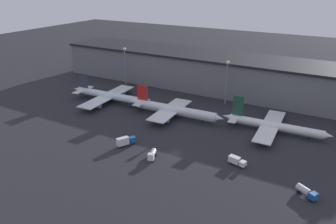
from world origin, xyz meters
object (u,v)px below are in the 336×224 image
object	(u,v)px
airplane_0	(110,96)
service_vehicle_0	(237,161)
airplane_1	(173,110)
service_vehicle_3	(125,141)
airplane_2	(273,126)
service_vehicle_2	(152,155)
service_vehicle_1	(307,192)

from	to	relation	value
airplane_0	service_vehicle_0	size ratio (longest dim) A/B	7.45
airplane_1	service_vehicle_3	distance (m)	33.60
airplane_2	service_vehicle_2	distance (m)	53.70
airplane_0	airplane_2	world-z (taller)	airplane_2
airplane_0	airplane_1	xyz separation A→B (m)	(37.53, -0.73, 0.15)
service_vehicle_3	airplane_0	bearing A→B (deg)	74.05
service_vehicle_2	service_vehicle_3	xyz separation A→B (m)	(-14.05, 3.16, 0.36)
service_vehicle_0	airplane_2	bearing A→B (deg)	93.80
service_vehicle_1	service_vehicle_2	distance (m)	51.26
airplane_1	service_vehicle_2	world-z (taller)	airplane_1
service_vehicle_3	airplane_2	bearing A→B (deg)	-20.95
airplane_0	service_vehicle_0	world-z (taller)	airplane_0
service_vehicle_0	service_vehicle_1	world-z (taller)	service_vehicle_0
airplane_1	service_vehicle_0	xyz separation A→B (m)	(38.99, -26.03, -1.81)
airplane_2	service_vehicle_0	distance (m)	32.66
airplane_0	airplane_2	distance (m)	81.47
service_vehicle_1	service_vehicle_2	bearing A→B (deg)	-145.01
airplane_1	service_vehicle_3	xyz separation A→B (m)	(-2.59, -33.47, -1.49)
airplane_0	airplane_1	size ratio (longest dim) A/B	1.01
service_vehicle_1	airplane_2	bearing A→B (deg)	146.33
service_vehicle_0	service_vehicle_3	distance (m)	42.24
service_vehicle_0	service_vehicle_3	xyz separation A→B (m)	(-41.58, -7.44, 0.32)
airplane_2	service_vehicle_2	world-z (taller)	airplane_2
service_vehicle_1	service_vehicle_3	world-z (taller)	service_vehicle_3
airplane_1	airplane_2	xyz separation A→B (m)	(43.75, 6.26, -0.54)
airplane_1	service_vehicle_2	bearing A→B (deg)	-75.21
airplane_2	service_vehicle_0	world-z (taller)	airplane_2
airplane_0	service_vehicle_2	xyz separation A→B (m)	(48.99, -37.36, -1.70)
airplane_2	service_vehicle_3	distance (m)	61.05
airplane_0	service_vehicle_1	bearing A→B (deg)	-21.01
airplane_1	service_vehicle_2	size ratio (longest dim) A/B	7.56
airplane_1	service_vehicle_1	xyz separation A→B (m)	(62.57, -32.62, -1.89)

